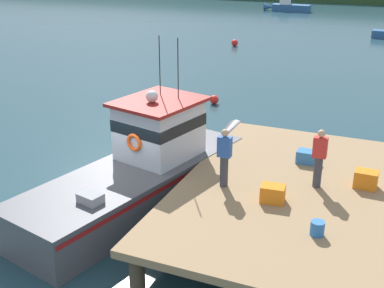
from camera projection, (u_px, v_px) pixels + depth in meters
ground_plane at (139, 195)px, 15.78m from camera, size 200.00×200.00×0.00m
dock at (294, 192)px, 13.64m from camera, size 6.00×9.00×1.20m
main_fishing_boat at (147, 168)px, 15.25m from camera, size 4.33×9.95×4.80m
crate_single_by_cleat at (366, 179)px, 13.55m from camera, size 0.61×0.46×0.47m
crate_stack_near_edge at (307, 157)px, 15.10m from camera, size 0.60×0.45×0.38m
crate_single_far at (273, 194)px, 12.81m from camera, size 0.64×0.50×0.44m
bait_bucket at (317, 228)px, 11.35m from camera, size 0.32×0.32×0.34m
deckhand_by_the_boat at (224, 157)px, 13.41m from camera, size 0.36×0.22×1.63m
deckhand_further_back at (319, 157)px, 13.37m from camera, size 0.36×0.22×1.63m
moored_boat_far_left at (288, 7)px, 58.41m from camera, size 5.35×1.40×1.36m
mooring_buoy_outer at (235, 43)px, 38.64m from camera, size 0.50×0.50×0.50m
mooring_buoy_spare_mooring at (214, 100)px, 24.70m from camera, size 0.44×0.44×0.44m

